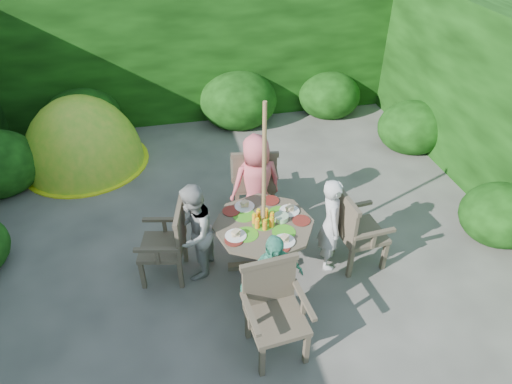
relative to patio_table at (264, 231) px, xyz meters
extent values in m
plane|color=#484540|center=(-0.18, 0.54, -0.58)|extent=(60.00, 60.00, 0.00)
cube|color=black|center=(-0.18, 4.54, 0.67)|extent=(9.00, 1.00, 2.50)
cylinder|color=#41382B|center=(0.00, 0.00, -0.25)|extent=(0.11, 0.11, 0.65)
cube|color=#41382B|center=(0.00, 0.00, -0.55)|extent=(0.86, 0.19, 0.06)
cube|color=#41382B|center=(0.00, 0.00, -0.55)|extent=(0.19, 0.86, 0.06)
cylinder|color=#41382B|center=(0.00, 0.00, 0.09)|extent=(1.31, 1.31, 0.04)
cylinder|color=#43A81C|center=(-0.23, -0.15, 0.11)|extent=(0.27, 0.27, 0.00)
cylinder|color=#43A81C|center=(0.18, -0.20, 0.11)|extent=(0.27, 0.27, 0.00)
cylinder|color=#43A81C|center=(-0.19, 0.19, 0.11)|extent=(0.27, 0.27, 0.00)
cylinder|color=#43A81C|center=(0.22, 0.15, 0.11)|extent=(0.27, 0.27, 0.00)
cylinder|color=#43A81C|center=(0.00, 0.00, 0.11)|extent=(0.27, 0.27, 0.00)
cylinder|color=white|center=(0.35, 0.15, 0.12)|extent=(0.24, 0.24, 0.01)
cylinder|color=white|center=(-0.16, 0.35, 0.12)|extent=(0.24, 0.24, 0.01)
cylinder|color=white|center=(-0.35, -0.15, 0.12)|extent=(0.24, 0.24, 0.01)
cylinder|color=white|center=(0.15, -0.35, 0.12)|extent=(0.24, 0.24, 0.01)
cylinder|color=red|center=(0.43, -0.05, 0.12)|extent=(0.21, 0.21, 0.01)
cylinder|color=red|center=(0.18, 0.40, 0.12)|extent=(0.21, 0.21, 0.01)
cylinder|color=red|center=(-0.33, 0.30, 0.12)|extent=(0.21, 0.21, 0.01)
cylinder|color=red|center=(-0.39, -0.22, 0.12)|extent=(0.21, 0.21, 0.01)
cylinder|color=red|center=(0.08, -0.43, 0.12)|extent=(0.21, 0.21, 0.01)
cylinder|color=#4C993A|center=(0.21, 0.02, 0.14)|extent=(0.17, 0.17, 0.06)
cylinder|color=olive|center=(0.00, 0.00, 0.52)|extent=(0.05, 0.05, 2.20)
cube|color=#41382B|center=(1.17, -0.14, -0.13)|extent=(0.56, 0.58, 0.05)
cube|color=#41382B|center=(1.41, -0.34, -0.36)|extent=(0.06, 0.06, 0.43)
cube|color=#41382B|center=(1.37, 0.11, -0.36)|extent=(0.06, 0.06, 0.43)
cube|color=#41382B|center=(0.96, -0.38, -0.36)|extent=(0.06, 0.06, 0.43)
cube|color=#41382B|center=(0.92, 0.07, -0.36)|extent=(0.06, 0.06, 0.43)
cube|color=#41382B|center=(0.92, -0.16, 0.14)|extent=(0.09, 0.54, 0.52)
cube|color=#41382B|center=(1.19, -0.40, 0.07)|extent=(0.52, 0.10, 0.04)
cube|color=#41382B|center=(1.14, 0.13, 0.07)|extent=(0.52, 0.10, 0.04)
cube|color=#41382B|center=(-1.18, 0.14, -0.15)|extent=(0.59, 0.61, 0.05)
cube|color=#41382B|center=(-1.35, 0.39, -0.37)|extent=(0.06, 0.06, 0.42)
cube|color=#41382B|center=(-1.44, -0.03, -0.37)|extent=(0.06, 0.06, 0.42)
cube|color=#41382B|center=(-0.92, 0.30, -0.37)|extent=(0.06, 0.06, 0.42)
cube|color=#41382B|center=(-1.01, -0.12, -0.37)|extent=(0.06, 0.06, 0.42)
cube|color=#41382B|center=(-0.94, 0.09, 0.12)|extent=(0.14, 0.51, 0.50)
cube|color=#41382B|center=(-1.12, 0.39, 0.05)|extent=(0.50, 0.15, 0.04)
cube|color=#41382B|center=(-1.23, -0.12, 0.05)|extent=(0.50, 0.15, 0.04)
cube|color=#41382B|center=(0.13, 1.17, -0.11)|extent=(0.64, 0.62, 0.05)
cube|color=#41382B|center=(0.40, 1.37, -0.35)|extent=(0.06, 0.06, 0.46)
cube|color=#41382B|center=(-0.07, 1.44, -0.35)|extent=(0.06, 0.06, 0.46)
cube|color=#41382B|center=(0.33, 0.90, -0.35)|extent=(0.06, 0.06, 0.46)
cube|color=#41382B|center=(-0.14, 0.97, -0.35)|extent=(0.06, 0.06, 0.46)
cube|color=#41382B|center=(0.09, 0.91, 0.18)|extent=(0.57, 0.12, 0.54)
cube|color=#41382B|center=(0.41, 1.13, 0.11)|extent=(0.13, 0.55, 0.04)
cube|color=#41382B|center=(-0.15, 1.21, 0.11)|extent=(0.13, 0.55, 0.04)
cube|color=#41382B|center=(-0.14, -1.17, -0.13)|extent=(0.59, 0.57, 0.05)
cube|color=#41382B|center=(-0.34, -1.42, -0.36)|extent=(0.06, 0.06, 0.44)
cube|color=#41382B|center=(0.11, -1.38, -0.36)|extent=(0.06, 0.06, 0.44)
cube|color=#41382B|center=(-0.39, -0.97, -0.36)|extent=(0.06, 0.06, 0.44)
cube|color=#41382B|center=(0.07, -0.92, -0.36)|extent=(0.06, 0.06, 0.44)
cube|color=#41382B|center=(-0.16, -0.92, 0.15)|extent=(0.54, 0.09, 0.52)
cube|color=#41382B|center=(-0.41, -1.20, 0.07)|extent=(0.10, 0.52, 0.04)
cube|color=#41382B|center=(0.13, -1.15, 0.07)|extent=(0.10, 0.52, 0.04)
imported|color=silver|center=(0.79, -0.09, 0.03)|extent=(0.38, 0.50, 1.22)
imported|color=#A6A6A1|center=(-0.80, 0.09, 0.04)|extent=(0.66, 0.73, 1.24)
imported|color=#E45E67|center=(0.09, 0.79, 0.11)|extent=(0.72, 0.52, 1.37)
imported|color=#4BB08E|center=(-0.10, -0.80, 0.01)|extent=(0.73, 0.40, 1.18)
ellipsoid|color=#7BC425|center=(-2.32, 2.94, -0.58)|extent=(1.90, 1.90, 2.30)
ellipsoid|color=black|center=(-2.32, 2.29, -0.58)|extent=(0.65, 0.35, 0.79)
cylinder|color=yellow|center=(-2.32, 2.94, -0.57)|extent=(2.01, 2.01, 0.03)
camera|label=1|loc=(-0.95, -3.90, 3.47)|focal=32.00mm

